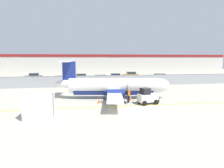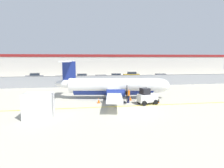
# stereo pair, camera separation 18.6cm
# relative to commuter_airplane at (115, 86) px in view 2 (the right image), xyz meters

# --- Properties ---
(ground_plane) EXTENTS (140.00, 140.00, 0.01)m
(ground_plane) POSITION_rel_commuter_airplane_xyz_m (0.19, -4.32, -1.60)
(ground_plane) COLOR #B2AD99
(perimeter_fence) EXTENTS (98.00, 0.10, 2.10)m
(perimeter_fence) POSITION_rel_commuter_airplane_xyz_m (0.19, 11.68, -0.49)
(perimeter_fence) COLOR gray
(perimeter_fence) RESTS_ON ground
(parking_lot_strip) EXTENTS (98.00, 17.00, 0.12)m
(parking_lot_strip) POSITION_rel_commuter_airplane_xyz_m (0.19, 23.18, -1.54)
(parking_lot_strip) COLOR #38383A
(parking_lot_strip) RESTS_ON ground
(background_building) EXTENTS (91.00, 8.10, 6.50)m
(background_building) POSITION_rel_commuter_airplane_xyz_m (0.19, 41.67, 1.66)
(background_building) COLOR beige
(background_building) RESTS_ON ground
(commuter_airplane) EXTENTS (14.94, 16.04, 4.92)m
(commuter_airplane) POSITION_rel_commuter_airplane_xyz_m (0.00, 0.00, 0.00)
(commuter_airplane) COLOR white
(commuter_airplane) RESTS_ON ground
(baggage_tug) EXTENTS (2.50, 1.77, 1.88)m
(baggage_tug) POSITION_rel_commuter_airplane_xyz_m (3.02, -3.77, -0.75)
(baggage_tug) COLOR silver
(baggage_tug) RESTS_ON ground
(ground_crew_worker) EXTENTS (0.54, 0.44, 1.70)m
(ground_crew_worker) POSITION_rel_commuter_airplane_xyz_m (1.03, -2.70, -0.65)
(ground_crew_worker) COLOR #191E4C
(ground_crew_worker) RESTS_ON ground
(cargo_container) EXTENTS (2.52, 2.15, 2.20)m
(cargo_container) POSITION_rel_commuter_airplane_xyz_m (-8.20, -7.24, -0.50)
(cargo_container) COLOR silver
(cargo_container) RESTS_ON ground
(traffic_cone_near_left) EXTENTS (0.36, 0.36, 0.64)m
(traffic_cone_near_left) POSITION_rel_commuter_airplane_xyz_m (-2.41, -2.29, -1.29)
(traffic_cone_near_left) COLOR orange
(traffic_cone_near_left) RESTS_ON ground
(traffic_cone_near_right) EXTENTS (0.36, 0.36, 0.64)m
(traffic_cone_near_right) POSITION_rel_commuter_airplane_xyz_m (4.53, -3.28, -1.29)
(traffic_cone_near_right) COLOR orange
(traffic_cone_near_right) RESTS_ON ground
(traffic_cone_far_left) EXTENTS (0.36, 0.36, 0.64)m
(traffic_cone_far_left) POSITION_rel_commuter_airplane_xyz_m (1.69, -1.34, -1.29)
(traffic_cone_far_left) COLOR orange
(traffic_cone_far_left) RESTS_ON ground
(parked_car_0) EXTENTS (4.37, 2.39, 1.58)m
(parked_car_0) POSITION_rel_commuter_airplane_xyz_m (-15.33, 25.42, -0.71)
(parked_car_0) COLOR slate
(parked_car_0) RESTS_ON parking_lot_strip
(parked_car_1) EXTENTS (4.35, 2.32, 1.58)m
(parked_car_1) POSITION_rel_commuter_airplane_xyz_m (-8.48, 16.90, -0.71)
(parked_car_1) COLOR silver
(parked_car_1) RESTS_ON parking_lot_strip
(parked_car_2) EXTENTS (4.21, 2.02, 1.58)m
(parked_car_2) POSITION_rel_commuter_airplane_xyz_m (-3.86, 21.71, -0.71)
(parked_car_2) COLOR slate
(parked_car_2) RESTS_ON parking_lot_strip
(parked_car_3) EXTENTS (4.37, 2.39, 1.58)m
(parked_car_3) POSITION_rel_commuter_airplane_xyz_m (0.20, 17.72, -0.71)
(parked_car_3) COLOR slate
(parked_car_3) RESTS_ON parking_lot_strip
(parked_car_4) EXTENTS (4.38, 2.41, 1.58)m
(parked_car_4) POSITION_rel_commuter_airplane_xyz_m (4.15, 21.11, -0.71)
(parked_car_4) COLOR red
(parked_car_4) RESTS_ON parking_lot_strip
(parked_car_5) EXTENTS (4.23, 2.06, 1.58)m
(parked_car_5) POSITION_rel_commuter_airplane_xyz_m (9.16, 26.31, -0.71)
(parked_car_5) COLOR #B28C19
(parked_car_5) RESTS_ON parking_lot_strip
(parked_car_6) EXTENTS (4.23, 2.06, 1.58)m
(parked_car_6) POSITION_rel_commuter_airplane_xyz_m (14.31, 18.80, -0.71)
(parked_car_6) COLOR navy
(parked_car_6) RESTS_ON parking_lot_strip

